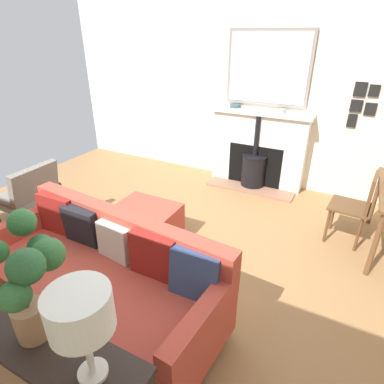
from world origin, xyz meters
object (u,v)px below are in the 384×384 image
Objects in this scene: mantel_bowl_far at (281,110)px; table_lamp_far_end at (80,314)px; mantel_bowl_near at (235,106)px; sofa at (102,278)px; ottoman at (145,221)px; fireplace at (257,153)px; armchair_accent at (29,193)px; potted_plant at (18,269)px; dining_chair_near_fireplace at (359,203)px.

table_lamp_far_end reaches higher than mantel_bowl_far.
sofa is at bearing 1.55° from mantel_bowl_near.
mantel_bowl_far is at bearing 156.48° from ottoman.
armchair_accent is at bearing -39.75° from fireplace.
fireplace is at bearing 140.25° from armchair_accent.
potted_plant reaches higher than fireplace.
dining_chair_near_fireplace is at bearing 160.07° from table_lamp_far_end.
ottoman is at bearing -162.85° from sofa.
potted_plant is at bearing -93.92° from table_lamp_far_end.
sofa is at bearing 69.29° from armchair_accent.
sofa is (3.12, -0.60, -0.81)m from mantel_bowl_far.
mantel_bowl_near is 0.08× the size of sofa.
sofa is (3.09, -0.33, -0.15)m from fireplace.
table_lamp_far_end is 0.58× the size of dining_chair_near_fireplace.
fireplace is at bearing 162.80° from ottoman.
fireplace is 3.11m from sofa.
mantel_bowl_far reaches higher than dining_chair_near_fireplace.
fireplace reaches higher than ottoman.
table_lamp_far_end reaches higher than dining_chair_near_fireplace.
mantel_bowl_far reaches higher than fireplace.
table_lamp_far_end reaches higher than armchair_accent.
mantel_bowl_near is 0.33× the size of table_lamp_far_end.
sofa is at bearing 17.15° from ottoman.
mantel_bowl_far is 1.71m from dining_chair_near_fireplace.
sofa is 2.73m from dining_chair_near_fireplace.
mantel_bowl_near reaches higher than mantel_bowl_far.
sofa is 1.07m from ottoman.
fireplace is at bearing 179.95° from potted_plant.
table_lamp_far_end reaches higher than mantel_bowl_near.
table_lamp_far_end is at bearing 5.90° from fireplace.
table_lamp_far_end is (3.89, 0.40, 0.60)m from fireplace.
sofa is 1.32m from table_lamp_far_end.
table_lamp_far_end is at bearing 42.24° from sofa.
mantel_bowl_far is 0.18× the size of ottoman.
mantel_bowl_near reaches higher than sofa.
mantel_bowl_far is 0.06× the size of sofa.
potted_plant is at bearing -26.95° from dining_chair_near_fireplace.
mantel_bowl_far is 3.28m from sofa.
mantel_bowl_far is at bearing 137.04° from armchair_accent.
mantel_bowl_near is 4.01m from table_lamp_far_end.
armchair_accent is 1.25× the size of potted_plant.
armchair_accent is 1.65× the size of table_lamp_far_end.
sofa is (3.12, 0.08, -0.81)m from mantel_bowl_near.
potted_plant is 0.76× the size of dining_chair_near_fireplace.
potted_plant is (3.89, 0.41, -0.01)m from mantel_bowl_near.
ottoman is (2.07, -0.64, -0.26)m from fireplace.
mantel_bowl_near reaches higher than dining_chair_near_fireplace.
potted_plant is at bearing -4.09° from mantel_bowl_far.
mantel_bowl_near is 2.31m from ottoman.
mantel_bowl_near is at bearing -168.30° from table_lamp_far_end.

